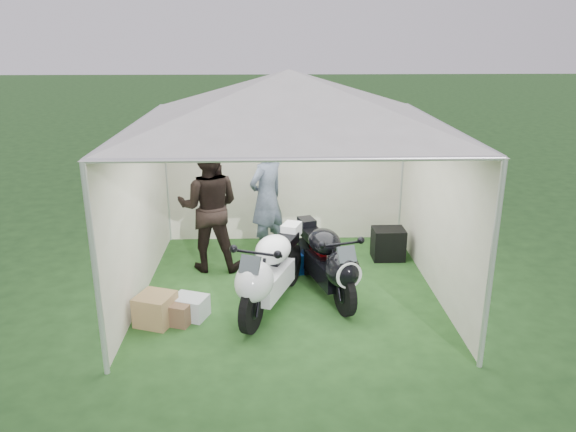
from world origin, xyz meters
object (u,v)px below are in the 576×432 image
(crate_3, at_px, (175,312))
(person_blue_jacket, at_px, (267,198))
(equipment_box, at_px, (388,244))
(canopy_tent, at_px, (289,103))
(crate_1, at_px, (156,309))
(motorcycle_white, at_px, (269,271))
(motorcycle_black, at_px, (328,260))
(crate_0, at_px, (190,307))
(paddock_stand, at_px, (306,262))
(crate_2, at_px, (151,312))
(person_dark_jacket, at_px, (209,207))

(crate_3, bearing_deg, person_blue_jacket, 63.27)
(person_blue_jacket, relative_size, equipment_box, 3.81)
(canopy_tent, distance_m, crate_1, 3.07)
(canopy_tent, bearing_deg, crate_1, -150.05)
(motorcycle_white, distance_m, motorcycle_black, 0.88)
(canopy_tent, height_order, crate_0, canopy_tent)
(paddock_stand, height_order, equipment_box, equipment_box)
(person_blue_jacket, xyz_separation_m, crate_1, (-1.37, -2.26, -0.76))
(equipment_box, distance_m, crate_1, 3.83)
(crate_0, height_order, crate_3, crate_0)
(motorcycle_white, bearing_deg, equipment_box, 62.30)
(canopy_tent, height_order, crate_2, canopy_tent)
(crate_3, bearing_deg, crate_1, -177.68)
(equipment_box, distance_m, crate_0, 3.42)
(motorcycle_white, bearing_deg, crate_0, -149.77)
(equipment_box, xyz_separation_m, crate_0, (-2.88, -1.83, -0.11))
(person_dark_jacket, bearing_deg, motorcycle_black, 152.05)
(person_dark_jacket, bearing_deg, motorcycle_white, 125.73)
(crate_0, bearing_deg, person_dark_jacket, 85.75)
(motorcycle_black, xyz_separation_m, equipment_box, (1.09, 1.29, -0.27))
(crate_1, bearing_deg, crate_0, 19.48)
(crate_0, bearing_deg, motorcycle_white, 9.44)
(crate_0, bearing_deg, crate_2, -170.03)
(paddock_stand, bearing_deg, canopy_tent, -116.71)
(motorcycle_black, bearing_deg, crate_0, -179.86)
(paddock_stand, height_order, crate_0, paddock_stand)
(crate_2, bearing_deg, crate_1, -40.49)
(motorcycle_black, bearing_deg, crate_2, 178.76)
(paddock_stand, bearing_deg, crate_3, -138.78)
(motorcycle_black, distance_m, person_blue_jacket, 1.83)
(equipment_box, xyz_separation_m, crate_3, (-3.05, -1.96, -0.11))
(crate_2, bearing_deg, person_blue_jacket, 56.75)
(motorcycle_black, xyz_separation_m, person_dark_jacket, (-1.68, 1.01, 0.45))
(paddock_stand, bearing_deg, motorcycle_white, -114.51)
(motorcycle_black, height_order, person_dark_jacket, person_dark_jacket)
(paddock_stand, xyz_separation_m, person_blue_jacket, (-0.58, 0.74, 0.79))
(motorcycle_white, distance_m, paddock_stand, 1.38)
(crate_0, bearing_deg, crate_3, -141.01)
(canopy_tent, relative_size, equipment_box, 11.40)
(crate_3, bearing_deg, equipment_box, 32.81)
(person_dark_jacket, height_order, crate_1, person_dark_jacket)
(motorcycle_white, distance_m, crate_1, 1.48)
(canopy_tent, xyz_separation_m, person_dark_jacket, (-1.16, 0.73, -1.60))
(equipment_box, bearing_deg, paddock_stand, -160.84)
(crate_0, height_order, crate_2, crate_0)
(canopy_tent, bearing_deg, motorcycle_black, -28.77)
(equipment_box, relative_size, crate_2, 1.60)
(canopy_tent, distance_m, crate_2, 3.15)
(motorcycle_white, relative_size, person_dark_jacket, 0.98)
(person_blue_jacket, relative_size, crate_3, 4.65)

